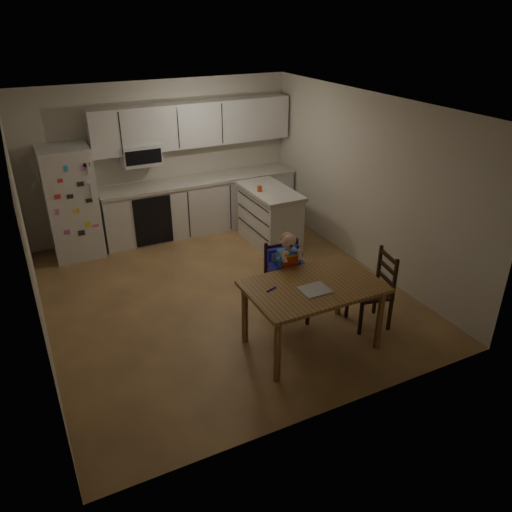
{
  "coord_description": "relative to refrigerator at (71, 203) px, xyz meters",
  "views": [
    {
      "loc": [
        -2.2,
        -5.45,
        3.51
      ],
      "look_at": [
        0.06,
        -0.9,
        0.96
      ],
      "focal_mm": 35.0,
      "sensor_mm": 36.0,
      "label": 1
    }
  ],
  "objects": [
    {
      "name": "room",
      "position": [
        1.55,
        -1.67,
        0.4
      ],
      "size": [
        4.52,
        5.01,
        2.51
      ],
      "color": "brown",
      "rests_on": "ground"
    },
    {
      "name": "refrigerator",
      "position": [
        0.0,
        0.0,
        0.0
      ],
      "size": [
        0.72,
        0.7,
        1.7
      ],
      "primitive_type": "cube",
      "color": "silver",
      "rests_on": "ground"
    },
    {
      "name": "kitchen_run",
      "position": [
        2.05,
        0.09,
        0.03
      ],
      "size": [
        3.37,
        0.62,
        2.15
      ],
      "color": "silver",
      "rests_on": "ground"
    },
    {
      "name": "kitchen_island",
      "position": [
        2.89,
        -0.97,
        -0.39
      ],
      "size": [
        0.65,
        1.25,
        0.92
      ],
      "color": "silver",
      "rests_on": "ground"
    },
    {
      "name": "red_cup",
      "position": [
        2.69,
        -0.98,
        0.12
      ],
      "size": [
        0.08,
        0.08,
        0.09
      ],
      "primitive_type": "cylinder",
      "color": "#D75423",
      "rests_on": "kitchen_island"
    },
    {
      "name": "dining_table",
      "position": [
        2.01,
        -3.65,
        -0.17
      ],
      "size": [
        1.47,
        0.95,
        0.79
      ],
      "color": "brown",
      "rests_on": "ground"
    },
    {
      "name": "napkin",
      "position": [
        1.96,
        -3.76,
        -0.06
      ],
      "size": [
        0.3,
        0.26,
        0.01
      ],
      "primitive_type": "cube",
      "color": "#BAB9BF",
      "rests_on": "dining_table"
    },
    {
      "name": "toddler_spoon",
      "position": [
        1.54,
        -3.55,
        -0.05
      ],
      "size": [
        0.12,
        0.06,
        0.02
      ],
      "primitive_type": "cylinder",
      "rotation": [
        0.0,
        1.57,
        0.35
      ],
      "color": "#2120BE",
      "rests_on": "dining_table"
    },
    {
      "name": "chair_booster",
      "position": [
        2.02,
        -3.03,
        -0.14
      ],
      "size": [
        0.48,
        0.48,
        1.17
      ],
      "rotation": [
        0.0,
        0.0,
        -0.1
      ],
      "color": "black",
      "rests_on": "ground"
    },
    {
      "name": "chair_side",
      "position": [
        2.96,
        -3.62,
        -0.31
      ],
      "size": [
        0.5,
        0.5,
        0.95
      ],
      "rotation": [
        0.0,
        0.0,
        -1.77
      ],
      "color": "black",
      "rests_on": "ground"
    }
  ]
}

